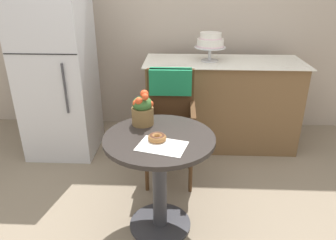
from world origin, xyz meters
The scene contains 10 objects.
ground_plane centered at (0.00, 0.00, 0.00)m, with size 8.00×8.00×0.00m, color gray.
back_wall centered at (0.00, 1.85, 1.35)m, with size 4.80×0.10×2.70m, color #B2A393.
cafe_table centered at (0.00, 0.00, 0.51)m, with size 0.72×0.72×0.72m.
wicker_chair centered at (0.04, 0.69, 0.64)m, with size 0.42×0.45×0.95m.
paper_napkin centered at (0.03, -0.13, 0.72)m, with size 0.28×0.20×0.00m, color white.
donut_front centered at (-0.01, -0.06, 0.74)m, with size 0.12×0.12×0.04m.
flower_vase centered at (-0.13, 0.19, 0.83)m, with size 0.15×0.15×0.24m.
display_counter centered at (0.55, 1.30, 0.45)m, with size 1.56×0.62×0.90m.
tiered_cake_stand centered at (0.40, 1.30, 1.08)m, with size 0.30×0.30×0.27m.
refrigerator centered at (-1.05, 1.10, 0.85)m, with size 0.64×0.63×1.70m.
Camera 1 is at (0.14, -1.80, 1.64)m, focal length 34.00 mm.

